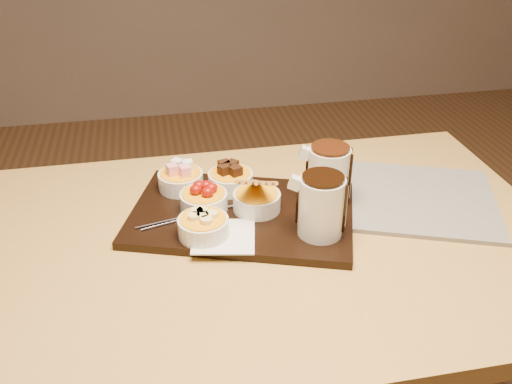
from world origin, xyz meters
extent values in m
cube|color=#BF9547|center=(0.00, 0.00, 0.73)|extent=(1.20, 0.80, 0.04)
cylinder|color=#BF9547|center=(-0.54, 0.34, 0.35)|extent=(0.06, 0.06, 0.71)
cylinder|color=#BF9547|center=(0.54, 0.34, 0.35)|extent=(0.06, 0.06, 0.71)
cube|color=black|center=(-0.04, 0.08, 0.76)|extent=(0.53, 0.43, 0.02)
cube|color=white|center=(-0.09, -0.01, 0.77)|extent=(0.14, 0.14, 0.00)
cylinder|color=silver|center=(-0.15, 0.20, 0.79)|extent=(0.10, 0.10, 0.04)
cylinder|color=silver|center=(-0.05, 0.17, 0.79)|extent=(0.10, 0.10, 0.04)
cylinder|color=silver|center=(-0.11, 0.10, 0.79)|extent=(0.10, 0.10, 0.04)
cylinder|color=silver|center=(-0.01, 0.08, 0.79)|extent=(0.10, 0.10, 0.04)
cylinder|color=silver|center=(-0.13, 0.00, 0.79)|extent=(0.10, 0.10, 0.04)
cylinder|color=silver|center=(0.10, -0.04, 0.83)|extent=(0.11, 0.11, 0.12)
cylinder|color=silver|center=(0.15, 0.08, 0.83)|extent=(0.11, 0.11, 0.12)
cube|color=beige|center=(0.34, 0.08, 0.76)|extent=(0.46, 0.42, 0.01)
camera|label=1|loc=(-0.21, -0.92, 1.41)|focal=40.00mm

